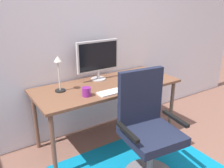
% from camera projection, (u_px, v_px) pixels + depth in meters
% --- Properties ---
extents(wall_back, '(6.00, 0.10, 2.60)m').
position_uv_depth(wall_back, '(74.00, 31.00, 2.75)').
color(wall_back, silver).
rests_on(wall_back, ground).
extents(desk, '(1.69, 0.70, 0.72)m').
position_uv_depth(desk, '(108.00, 89.00, 2.74)').
color(desk, brown).
rests_on(desk, ground).
extents(monitor, '(0.54, 0.18, 0.47)m').
position_uv_depth(monitor, '(98.00, 57.00, 2.78)').
color(monitor, '#B2B2B7').
rests_on(monitor, desk).
extents(keyboard, '(0.43, 0.13, 0.02)m').
position_uv_depth(keyboard, '(117.00, 91.00, 2.50)').
color(keyboard, white).
rests_on(keyboard, desk).
extents(computer_mouse, '(0.06, 0.10, 0.03)m').
position_uv_depth(computer_mouse, '(140.00, 84.00, 2.67)').
color(computer_mouse, black).
rests_on(computer_mouse, desk).
extents(coffee_cup, '(0.09, 0.09, 0.09)m').
position_uv_depth(coffee_cup, '(86.00, 92.00, 2.38)').
color(coffee_cup, '#78217F').
rests_on(coffee_cup, desk).
extents(cell_phone, '(0.10, 0.15, 0.01)m').
position_uv_depth(cell_phone, '(134.00, 72.00, 3.16)').
color(cell_phone, black).
rests_on(cell_phone, desk).
extents(desk_lamp, '(0.11, 0.11, 0.39)m').
position_uv_depth(desk_lamp, '(59.00, 69.00, 2.43)').
color(desk_lamp, black).
rests_on(desk_lamp, desk).
extents(office_chair, '(0.59, 0.53, 1.06)m').
position_uv_depth(office_chair, '(148.00, 135.00, 2.20)').
color(office_chair, slate).
rests_on(office_chair, ground).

